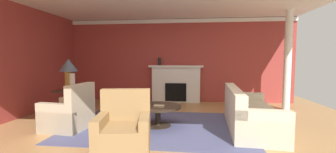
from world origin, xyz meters
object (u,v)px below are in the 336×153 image
Objects in this scene: fireplace at (176,85)px; table_lamp at (69,68)px; sofa at (249,115)px; armchair_facing_fireplace at (124,133)px; side_table at (70,102)px; armchair_near_window at (69,115)px; vase_on_side_table at (72,82)px; vase_mantel_left at (160,62)px; coffee_table at (158,111)px.

table_lamp is at bearing -135.96° from fireplace.
armchair_facing_fireplace is (-2.21, -1.38, 0.01)m from sofa.
table_lamp is at bearing 137.11° from armchair_facing_fireplace.
sofa is at bearing -58.22° from fireplace.
armchair_near_window is at bearing -60.56° from side_table.
armchair_facing_fireplace reaches higher than side_table.
side_table is 0.54m from vase_on_side_table.
vase_mantel_left is at bearing 54.47° from vase_on_side_table.
armchair_near_window is at bearing -121.82° from fireplace.
coffee_table is at bearing 12.67° from armchair_near_window.
armchair_facing_fireplace is 0.95× the size of coffee_table.
table_lamp is 2.90× the size of vase_mantel_left.
sofa is (1.71, -2.76, -0.29)m from fireplace.
vase_mantel_left is at bearing 90.69° from armchair_facing_fireplace.
coffee_table is at bearing -10.56° from side_table.
fireplace is 0.96m from vase_mantel_left.
armchair_near_window is at bearing -60.56° from table_lamp.
side_table is 3.12m from vase_mantel_left.
vase_mantel_left reaches higher than armchair_facing_fireplace.
vase_mantel_left reaches higher than table_lamp.
fireplace is 0.84× the size of sofa.
side_table is at bearing 137.11° from armchair_facing_fireplace.
side_table is (-2.24, 0.42, 0.06)m from coffee_table.
coffee_table is 2.28m from side_table.
armchair_near_window reaches higher than sofa.
armchair_facing_fireplace is at bearing -96.91° from fireplace.
vase_on_side_table is at bearing -38.66° from side_table.
vase_on_side_table is at bearing 114.07° from armchair_near_window.
fireplace reaches higher than armchair_near_window.
fireplace is at bearing 44.04° from side_table.
fireplace is 4.17m from armchair_facing_fireplace.
fireplace is 3.38m from side_table.
fireplace is at bearing 5.16° from vase_mantel_left.
vase_mantel_left is (1.41, 3.11, 1.06)m from armchair_near_window.
vase_mantel_left is (1.72, 2.41, 0.46)m from vase_on_side_table.
vase_on_side_table is (0.15, -0.12, -0.32)m from table_lamp.
vase_mantel_left reaches higher than side_table.
coffee_table is at bearing -10.56° from table_lamp.
fireplace is 4.42× the size of vase_on_side_table.
armchair_near_window is at bearing -173.67° from sofa.
vase_on_side_table is at bearing -125.53° from vase_mantel_left.
vase_mantel_left is (-2.26, 2.71, 1.07)m from sofa.
sofa is 3.68m from vase_mantel_left.
vase_mantel_left is (-0.05, 4.08, 1.06)m from armchair_facing_fireplace.
vase_on_side_table is (-2.09, 0.30, 0.57)m from coffee_table.
armchair_facing_fireplace is 2.63m from side_table.
armchair_facing_fireplace is 2.78m from table_lamp.
fireplace is 3.37m from vase_on_side_table.
sofa is 4.04m from vase_on_side_table.
coffee_table is 1.33× the size of table_lamp.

